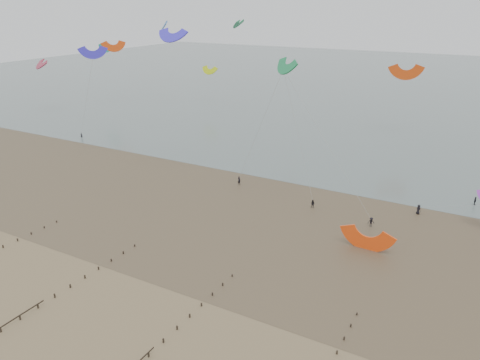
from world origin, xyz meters
name	(u,v)px	position (x,y,z in m)	size (l,w,h in m)	color
ground	(157,314)	(0.00, 0.00, 0.00)	(500.00, 500.00, 0.00)	brown
sea_and_shore	(254,208)	(-4.08, 34.40, 0.01)	(500.00, 665.00, 0.03)	#475654
kitesurfer_lead	(239,180)	(-12.69, 43.89, 0.92)	(0.67, 0.44, 1.84)	black
grounded_kite	(366,249)	(18.53, 29.16, 0.00)	(7.37, 3.86, 5.62)	#FF4710
kites_airborne	(308,53)	(-16.48, 90.89, 23.06)	(231.24, 123.73, 44.42)	#F43B74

